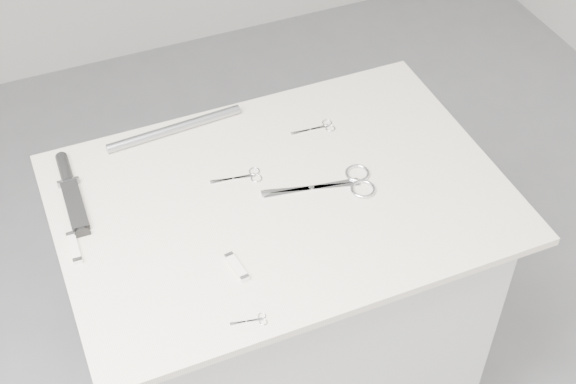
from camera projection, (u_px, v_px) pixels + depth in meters
name	position (u px, v px, depth m)	size (l,w,h in m)	color
plinth	(282.00, 320.00, 2.13)	(0.90, 0.60, 0.90)	beige
display_board	(281.00, 198.00, 1.81)	(1.00, 0.70, 0.02)	beige
large_shears	(343.00, 184.00, 1.82)	(0.26, 0.12, 0.01)	silver
embroidery_scissors_a	(246.00, 177.00, 1.84)	(0.12, 0.05, 0.00)	silver
embroidery_scissors_b	(320.00, 127.00, 1.97)	(0.11, 0.05, 0.00)	silver
tiny_scissors	(254.00, 320.00, 1.55)	(0.07, 0.03, 0.00)	silver
sheathed_knife	(70.00, 188.00, 1.80)	(0.06, 0.25, 0.03)	black
pocket_knife_a	(74.00, 248.00, 1.68)	(0.02, 0.09, 0.01)	white
pocket_knife_b	(237.00, 267.00, 1.65)	(0.03, 0.08, 0.01)	white
metal_rail	(175.00, 128.00, 1.95)	(0.02, 0.02, 0.34)	gray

